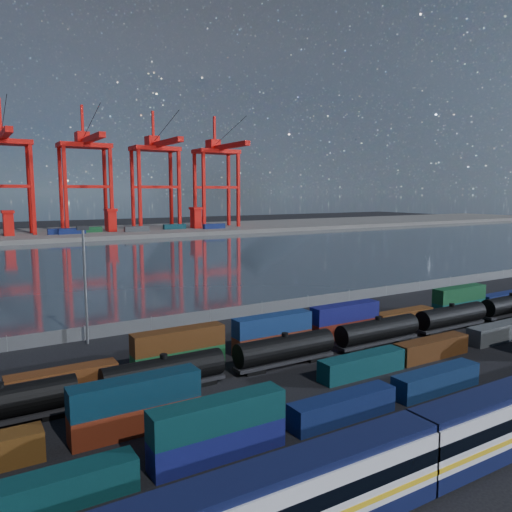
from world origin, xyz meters
TOP-DOWN VIEW (x-y plane):
  - ground at (0.00, 0.00)m, footprint 700.00×700.00m
  - harbor_water at (0.00, 105.00)m, footprint 700.00×700.00m
  - far_quay at (0.00, 210.00)m, footprint 700.00×70.00m
  - container_row_south at (-10.38, -10.55)m, footprint 140.22×2.30m
  - container_row_mid at (-3.02, -2.91)m, footprint 141.36×2.34m
  - container_row_north at (-2.58, 10.05)m, footprint 141.44×2.31m
  - tanker_string at (-3.66, 4.27)m, footprint 91.10×2.92m
  - waterfront_fence at (-0.00, 28.00)m, footprint 160.12×0.12m
  - yard_light_mast at (-30.00, 26.00)m, footprint 1.60×0.40m
  - gantry_cranes at (-7.50, 203.35)m, footprint 198.90×45.88m
  - quay_containers at (-11.00, 195.46)m, footprint 172.58×10.99m
  - straddle_carriers at (-2.50, 200.00)m, footprint 140.00×7.00m

SIDE VIEW (x-z plane):
  - ground at x=0.00m, z-range 0.00..0.00m
  - harbor_water at x=0.00m, z-range 0.01..0.01m
  - far_quay at x=0.00m, z-range 0.00..2.00m
  - waterfront_fence at x=0.00m, z-range -0.10..2.10m
  - container_row_mid at x=-3.02m, z-range -0.83..4.16m
  - container_row_south at x=-10.38m, z-range -0.61..4.30m
  - tanker_string at x=-3.66m, z-range 0.01..4.19m
  - container_row_north at x=-2.58m, z-range -0.35..4.57m
  - quay_containers at x=-11.00m, z-range 2.00..4.60m
  - straddle_carriers at x=-2.50m, z-range 2.27..13.37m
  - yard_light_mast at x=-30.00m, z-range 1.00..17.60m
  - gantry_cranes at x=-7.50m, z-range 7.02..69.15m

